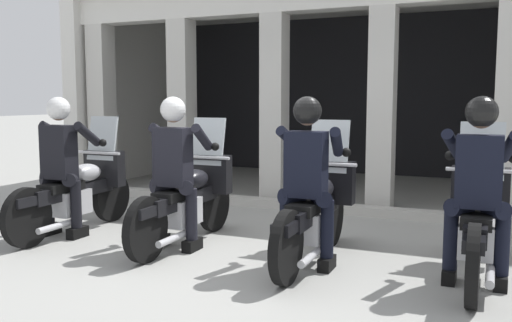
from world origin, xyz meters
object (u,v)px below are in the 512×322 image
object	(u,v)px
police_officer_far_left	(61,154)
motorcycle_far_right	(478,220)
motorcycle_center_right	(316,209)
police_officer_center_right	(307,167)
police_officer_center_left	(175,160)
motorcycle_far_left	(80,189)
police_officer_far_right	(479,175)
motorcycle_center_left	(189,197)

from	to	relation	value
police_officer_far_left	motorcycle_far_right	xyz separation A→B (m)	(4.38, 0.34, -0.44)
motorcycle_center_right	police_officer_center_right	world-z (taller)	police_officer_center_right
police_officer_center_left	police_officer_center_right	world-z (taller)	same
motorcycle_far_left	police_officer_center_left	world-z (taller)	police_officer_center_left
police_officer_far_left	motorcycle_center_right	size ratio (longest dim) A/B	0.78
police_officer_center_right	police_officer_far_right	bearing A→B (deg)	-9.86
police_officer_far_right	police_officer_far_left	bearing A→B (deg)	171.86
police_officer_far_left	police_officer_center_left	world-z (taller)	same
motorcycle_center_left	police_officer_far_right	bearing A→B (deg)	-11.73
police_officer_center_left	motorcycle_far_right	distance (m)	2.96
motorcycle_center_right	police_officer_far_right	bearing A→B (deg)	-20.95
police_officer_far_left	police_officer_far_right	size ratio (longest dim) A/B	1.00
motorcycle_far_left	motorcycle_center_right	world-z (taller)	same
police_officer_far_right	police_officer_center_right	bearing A→B (deg)	174.12
motorcycle_center_right	police_officer_far_right	size ratio (longest dim) A/B	1.29
police_officer_center_left	police_officer_center_right	size ratio (longest dim) A/B	1.00
motorcycle_center_right	motorcycle_far_right	size ratio (longest dim) A/B	1.00
police_officer_far_left	motorcycle_center_left	world-z (taller)	police_officer_far_left
motorcycle_far_left	motorcycle_center_left	distance (m)	1.46
police_officer_center_left	police_officer_far_right	size ratio (longest dim) A/B	1.00
motorcycle_far_right	police_officer_far_right	distance (m)	0.52
motorcycle_far_left	police_officer_far_right	distance (m)	4.40
police_officer_far_left	motorcycle_center_right	xyz separation A→B (m)	(2.92, 0.26, -0.44)
motorcycle_far_left	motorcycle_center_left	bearing A→B (deg)	-10.17
motorcycle_center_right	motorcycle_far_right	xyz separation A→B (m)	(1.46, 0.08, 0.00)
police_officer_far_left	police_officer_center_left	size ratio (longest dim) A/B	1.00
police_officer_center_left	motorcycle_center_right	xyz separation A→B (m)	(1.46, 0.21, -0.44)
police_officer_center_left	motorcycle_far_right	size ratio (longest dim) A/B	0.78
motorcycle_far_left	motorcycle_center_right	distance (m)	2.92
motorcycle_center_left	motorcycle_far_right	world-z (taller)	same
police_officer_center_left	motorcycle_center_right	distance (m)	1.54
motorcycle_far_left	motorcycle_center_left	xyz separation A→B (m)	(1.46, 0.05, 0.00)
police_officer_far_left	motorcycle_center_left	distance (m)	1.56
motorcycle_far_right	police_officer_far_right	bearing A→B (deg)	-99.12
police_officer_center_right	police_officer_far_right	size ratio (longest dim) A/B	1.00
motorcycle_far_right	police_officer_center_right	bearing A→B (deg)	-175.02
police_officer_center_left	police_officer_center_right	distance (m)	1.46
motorcycle_far_left	motorcycle_far_right	size ratio (longest dim) A/B	1.00
motorcycle_center_right	motorcycle_far_right	bearing A→B (deg)	-9.86
police_officer_far_right	motorcycle_center_left	bearing A→B (deg)	165.67
motorcycle_far_left	motorcycle_center_right	bearing A→B (deg)	-12.56
motorcycle_far_left	police_officer_center_right	size ratio (longest dim) A/B	1.29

